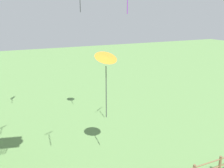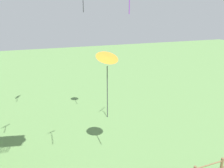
% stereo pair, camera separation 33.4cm
% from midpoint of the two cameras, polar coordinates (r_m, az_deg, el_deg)
% --- Properties ---
extents(kite_orange_delta, '(1.33, 1.27, 3.76)m').
position_cam_midpoint_polar(kite_orange_delta, '(13.38, -0.40, 5.77)').
color(kite_orange_delta, orange).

